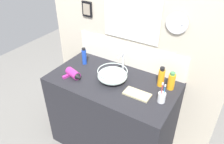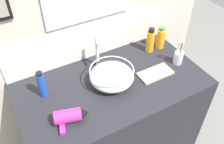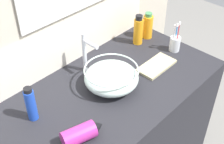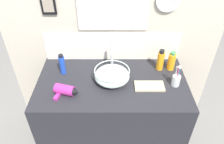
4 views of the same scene
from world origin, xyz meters
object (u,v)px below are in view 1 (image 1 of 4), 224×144
Objects in this scene: glass_bowl_sink at (112,75)px; hand_towel at (137,94)px; shampoo_bottle at (171,81)px; soap_dispenser at (161,77)px; hair_drier at (74,74)px; toothbrush_cup at (162,97)px; faucet at (122,60)px; spray_bottle at (84,56)px.

hand_towel is (0.30, -0.07, -0.05)m from glass_bowl_sink.
shampoo_bottle is 0.10m from soap_dispenser.
shampoo_bottle is at bearing 0.38° from soap_dispenser.
hair_drier is 0.87m from toothbrush_cup.
soap_dispenser is (0.42, -0.02, -0.05)m from faucet.
glass_bowl_sink is 1.46× the size of soap_dispenser.
hair_drier is at bearing -155.72° from glass_bowl_sink.
toothbrush_cup is (0.52, -0.24, -0.09)m from faucet.
faucet reaches higher than shampoo_bottle.
hair_drier is 0.87× the size of hand_towel.
glass_bowl_sink is 0.46m from soap_dispenser.
toothbrush_cup is at bearing -24.77° from faucet.
toothbrush_cup is at bearing -5.39° from glass_bowl_sink.
shampoo_bottle reaches higher than hair_drier.
hair_drier is 1.05× the size of soap_dispenser.
glass_bowl_sink reaches higher than hair_drier.
shampoo_bottle is (0.52, 0.17, 0.02)m from glass_bowl_sink.
shampoo_bottle is 0.94m from spray_bottle.
faucet is at bearing 10.83° from spray_bottle.
toothbrush_cup is 0.87× the size of hand_towel.
soap_dispenser is (-0.10, -0.00, 0.01)m from shampoo_bottle.
spray_bottle reaches higher than glass_bowl_sink.
glass_bowl_sink is 1.53× the size of spray_bottle.
spray_bottle reaches higher than hand_towel.
shampoo_bottle is (0.52, -0.02, -0.06)m from faucet.
hair_drier is at bearing -172.91° from toothbrush_cup.
soap_dispenser is at bearing 22.78° from hair_drier.
toothbrush_cup reaches higher than hair_drier.
faucet is 1.18× the size of toothbrush_cup.
spray_bottle is at bearing 170.36° from toothbrush_cup.
shampoo_bottle is at bearing 17.88° from glass_bowl_sink.
toothbrush_cup is 0.22m from hand_towel.
faucet reaches higher than hair_drier.
soap_dispenser is (0.42, 0.17, 0.03)m from glass_bowl_sink.
hair_drier is at bearing -159.50° from shampoo_bottle.
toothbrush_cup reaches higher than glass_bowl_sink.
soap_dispenser is at bearing 63.48° from hand_towel.
faucet is at bearing 177.00° from soap_dispenser.
spray_bottle is (-0.42, -0.08, -0.05)m from faucet.
glass_bowl_sink is 1.21× the size of hand_towel.
spray_bottle is (-0.93, 0.16, 0.04)m from toothbrush_cup.
soap_dispenser is (-0.09, 0.22, 0.04)m from toothbrush_cup.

